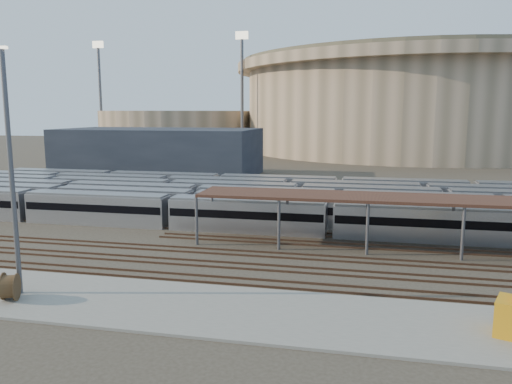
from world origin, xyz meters
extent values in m
plane|color=#383026|center=(0.00, 0.00, 0.00)|extent=(420.00, 420.00, 0.00)
cube|color=gray|center=(-5.00, -15.00, 0.10)|extent=(50.00, 9.00, 0.20)
cube|color=silver|center=(5.15, 8.00, 1.80)|extent=(112.00, 2.90, 3.60)
cube|color=silver|center=(6.67, 12.20, 1.80)|extent=(112.00, 2.90, 3.60)
cube|color=silver|center=(5.62, 16.40, 1.80)|extent=(112.00, 2.90, 3.60)
cube|color=silver|center=(0.12, 20.60, 1.80)|extent=(112.00, 2.90, 3.60)
cube|color=silver|center=(-2.03, 24.80, 1.80)|extent=(112.00, 2.90, 3.60)
cube|color=silver|center=(5.06, 29.00, 1.80)|extent=(112.00, 2.90, 3.60)
cylinder|color=#545459|center=(-8.00, 1.30, 2.50)|extent=(0.30, 0.30, 5.00)
cylinder|color=#545459|center=(-8.00, 6.70, 2.50)|extent=(0.30, 0.30, 5.00)
cylinder|color=#545459|center=(0.57, 1.30, 2.50)|extent=(0.30, 0.30, 5.00)
cylinder|color=#545459|center=(0.57, 6.70, 2.50)|extent=(0.30, 0.30, 5.00)
cylinder|color=#545459|center=(9.14, 1.30, 2.50)|extent=(0.30, 0.30, 5.00)
cylinder|color=#545459|center=(9.14, 6.70, 2.50)|extent=(0.30, 0.30, 5.00)
cylinder|color=#545459|center=(17.71, 1.30, 2.50)|extent=(0.30, 0.30, 5.00)
cylinder|color=#545459|center=(17.71, 6.70, 2.50)|extent=(0.30, 0.30, 5.00)
cube|color=#381D16|center=(22.00, 4.00, 5.15)|extent=(60.00, 6.00, 0.30)
cube|color=#4C3323|center=(0.00, -1.75, 0.09)|extent=(170.00, 0.12, 0.18)
cube|color=#4C3323|center=(0.00, -0.25, 0.09)|extent=(170.00, 0.12, 0.18)
cube|color=#4C3323|center=(0.00, -5.75, 0.09)|extent=(170.00, 0.12, 0.18)
cube|color=#4C3323|center=(0.00, -4.25, 0.09)|extent=(170.00, 0.12, 0.18)
cube|color=#4C3323|center=(0.00, -9.75, 0.09)|extent=(170.00, 0.12, 0.18)
cube|color=#4C3323|center=(0.00, -8.25, 0.09)|extent=(170.00, 0.12, 0.18)
cylinder|color=tan|center=(25.00, 140.00, 14.00)|extent=(116.00, 116.00, 28.00)
cylinder|color=tan|center=(25.00, 140.00, 29.50)|extent=(124.00, 124.00, 3.00)
cylinder|color=brown|center=(25.00, 140.00, 31.75)|extent=(120.00, 120.00, 1.50)
cylinder|color=tan|center=(-60.00, 130.00, 7.00)|extent=(56.00, 56.00, 14.00)
cube|color=#1E232D|center=(-35.00, 55.00, 5.00)|extent=(42.00, 20.00, 10.00)
cylinder|color=#545459|center=(-30.00, 110.00, 18.00)|extent=(1.00, 1.00, 36.00)
cube|color=#FFF2CC|center=(-30.00, 110.00, 37.20)|extent=(4.00, 0.60, 2.40)
cylinder|color=#545459|center=(-85.00, 120.00, 18.00)|extent=(1.00, 1.00, 36.00)
cube|color=#FFF2CC|center=(-85.00, 120.00, 37.20)|extent=(4.00, 0.60, 2.40)
cylinder|color=#545459|center=(-10.00, 160.00, 18.00)|extent=(1.00, 1.00, 36.00)
cube|color=#FFF2CC|center=(-10.00, 160.00, 37.20)|extent=(4.00, 0.60, 2.40)
cylinder|color=#503520|center=(-15.92, -16.63, 1.18)|extent=(1.76, 2.23, 1.96)
cylinder|color=#545459|center=(-16.17, -15.27, 9.03)|extent=(0.36, 0.36, 17.67)
cube|color=#FFF2CC|center=(-16.17, -15.27, 17.97)|extent=(0.82, 0.35, 0.20)
camera|label=1|loc=(8.64, -46.30, 13.55)|focal=35.00mm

